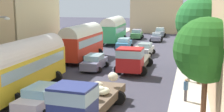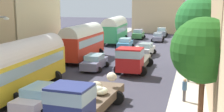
% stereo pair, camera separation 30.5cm
% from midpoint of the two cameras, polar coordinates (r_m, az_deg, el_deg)
% --- Properties ---
extents(ground_plane, '(154.00, 154.00, 0.00)m').
position_cam_midpoint_polar(ground_plane, '(37.64, 4.03, 0.25)').
color(ground_plane, '#373542').
extents(sidewalk_left, '(2.50, 70.00, 0.14)m').
position_cam_midpoint_polar(sidewalk_left, '(39.67, -6.29, 0.85)').
color(sidewalk_left, '#A29B92').
rests_on(sidewalk_left, ground).
extents(sidewalk_right, '(2.50, 70.00, 0.14)m').
position_cam_midpoint_polar(sidewalk_right, '(36.92, 15.13, -0.19)').
color(sidewalk_right, '#B4AFA1').
rests_on(sidewalk_right, ground).
extents(building_left_2, '(5.26, 9.46, 10.25)m').
position_cam_midpoint_polar(building_left_2, '(34.44, -16.57, 7.51)').
color(building_left_2, beige).
rests_on(building_left_2, ground).
extents(building_right_3, '(5.10, 9.09, 8.42)m').
position_cam_midpoint_polar(building_right_3, '(43.34, 20.53, 6.58)').
color(building_right_3, beige).
rests_on(building_right_3, ground).
extents(building_right_4, '(4.86, 9.55, 11.84)m').
position_cam_midpoint_polar(building_right_4, '(53.50, 19.59, 9.11)').
color(building_right_4, beige).
rests_on(building_right_4, ground).
extents(distant_church, '(10.44, 7.40, 17.44)m').
position_cam_midpoint_polar(distant_church, '(65.12, 9.13, 9.75)').
color(distant_church, tan).
rests_on(distant_church, ground).
extents(parked_bus_0, '(3.31, 9.79, 3.96)m').
position_cam_midpoint_polar(parked_bus_0, '(22.70, -16.26, -1.40)').
color(parked_bus_0, yellow).
rests_on(parked_bus_0, ground).
extents(parked_bus_1, '(3.35, 8.20, 4.07)m').
position_cam_midpoint_polar(parked_bus_1, '(33.99, -5.36, 2.97)').
color(parked_bus_1, red).
rests_on(parked_bus_1, ground).
extents(parked_bus_2, '(3.55, 8.60, 4.15)m').
position_cam_midpoint_polar(parked_bus_2, '(47.64, 0.73, 5.22)').
color(parked_bus_2, '#339D61').
rests_on(parked_bus_2, ground).
extents(cargo_truck_0, '(3.25, 7.37, 2.49)m').
position_cam_midpoint_polar(cargo_truck_0, '(17.04, -5.01, -8.22)').
color(cargo_truck_0, navy).
rests_on(cargo_truck_0, ground).
extents(cargo_truck_1, '(3.11, 6.86, 2.54)m').
position_cam_midpoint_polar(cargo_truck_1, '(28.21, 4.29, -0.54)').
color(cargo_truck_1, '#B11A19').
rests_on(cargo_truck_1, ground).
extents(car_0, '(2.39, 4.01, 1.52)m').
position_cam_midpoint_polar(car_0, '(37.28, 6.68, 1.30)').
color(car_0, silver).
rests_on(car_0, ground).
extents(car_1, '(2.24, 3.74, 1.44)m').
position_cam_midpoint_polar(car_1, '(50.12, 8.91, 3.57)').
color(car_1, slate).
rests_on(car_1, ground).
extents(car_2, '(2.30, 3.77, 1.67)m').
position_cam_midpoint_polar(car_2, '(57.02, 9.61, 4.50)').
color(car_2, gray).
rests_on(car_2, ground).
extents(car_3, '(2.40, 4.17, 1.58)m').
position_cam_midpoint_polar(car_3, '(19.13, -13.13, -7.78)').
color(car_3, silver).
rests_on(car_3, ground).
extents(car_4, '(2.30, 4.12, 1.52)m').
position_cam_midpoint_polar(car_4, '(29.37, -3.07, -1.15)').
color(car_4, slate).
rests_on(car_4, ground).
extents(car_5, '(2.34, 4.18, 1.57)m').
position_cam_midpoint_polar(car_5, '(41.59, 2.73, 2.36)').
color(car_5, '#468FC0').
rests_on(car_5, ground).
extents(car_6, '(2.36, 3.79, 1.68)m').
position_cam_midpoint_polar(car_6, '(53.10, 5.20, 4.16)').
color(car_6, '#4F9653').
rests_on(car_6, ground).
extents(pedestrian_0, '(0.49, 0.49, 1.71)m').
position_cam_midpoint_polar(pedestrian_0, '(30.58, 15.28, -0.65)').
color(pedestrian_0, '#413F44').
rests_on(pedestrian_0, ground).
extents(pedestrian_1, '(0.43, 0.43, 1.77)m').
position_cam_midpoint_polar(pedestrian_1, '(25.30, 14.75, -2.83)').
color(pedestrian_1, slate).
rests_on(pedestrian_1, ground).
extents(pedestrian_2, '(0.52, 0.52, 1.82)m').
position_cam_midpoint_polar(pedestrian_2, '(30.74, 15.78, -0.51)').
color(pedestrian_2, '#584147').
rests_on(pedestrian_2, ground).
extents(pedestrian_3, '(0.41, 0.41, 1.69)m').
position_cam_midpoint_polar(pedestrian_3, '(20.39, 14.08, -6.15)').
color(pedestrian_3, '#4C484C').
rests_on(pedestrian_3, ground).
extents(roadside_tree_0, '(3.19, 3.19, 5.99)m').
position_cam_midpoint_polar(roadside_tree_0, '(14.90, 17.66, 0.97)').
color(roadside_tree_0, brown).
rests_on(roadside_tree_0, ground).
extents(roadside_tree_1, '(4.00, 4.00, 7.12)m').
position_cam_midpoint_polar(roadside_tree_1, '(24.20, 16.98, 6.27)').
color(roadside_tree_1, brown).
rests_on(roadside_tree_1, ground).
extents(roadside_tree_2, '(3.96, 3.96, 6.97)m').
position_cam_midpoint_polar(roadside_tree_2, '(30.46, 16.70, 6.84)').
color(roadside_tree_2, brown).
rests_on(roadside_tree_2, ground).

